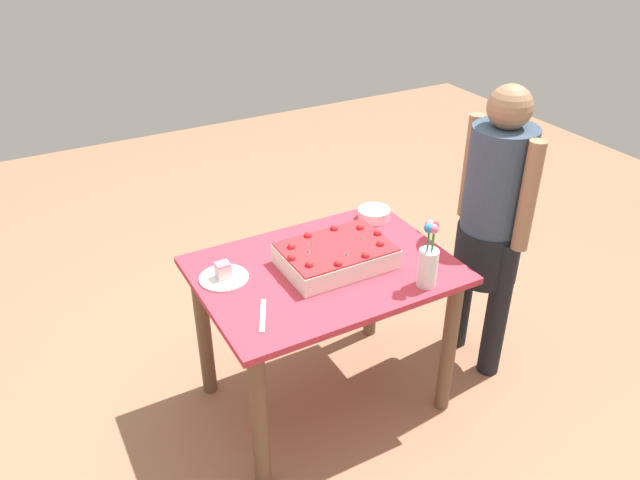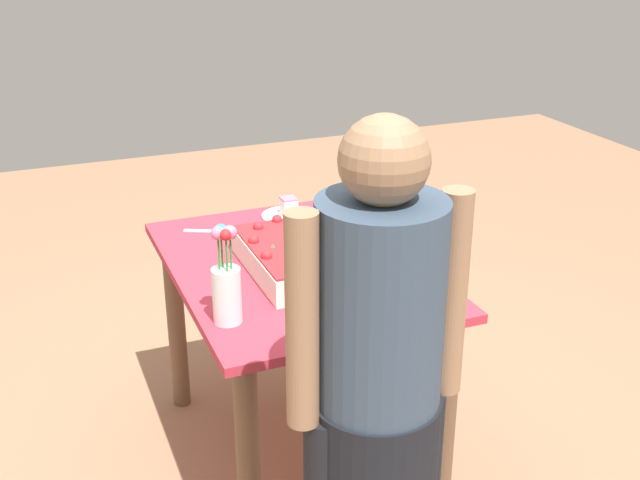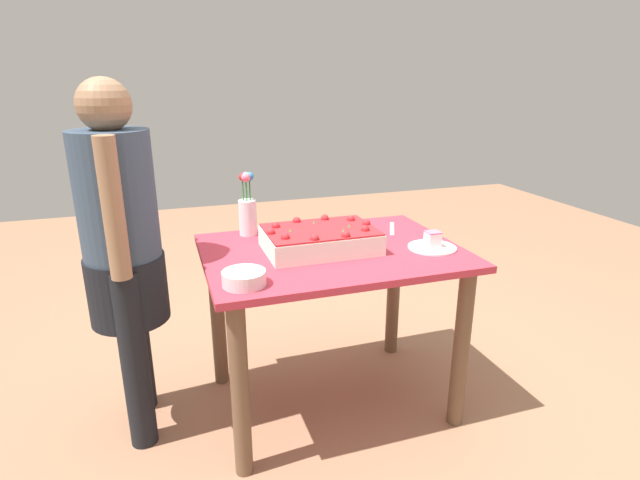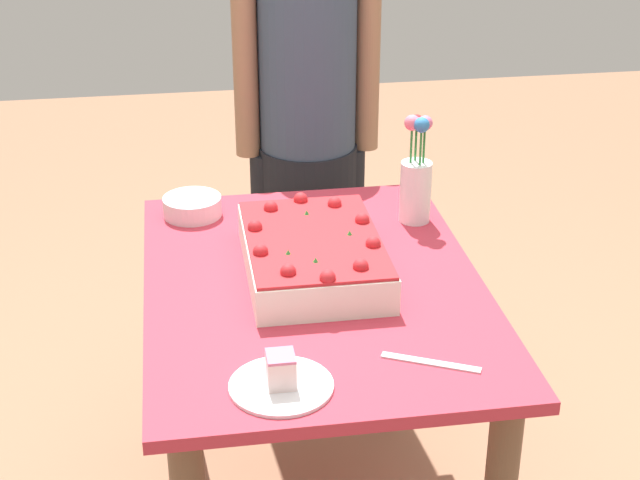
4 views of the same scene
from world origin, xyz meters
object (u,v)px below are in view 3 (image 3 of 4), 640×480
at_px(sheet_cake, 320,239).
at_px(person_standing, 122,243).
at_px(serving_plate_with_slice, 432,244).
at_px(fruit_bowl, 244,278).
at_px(cake_knife, 392,229).
at_px(flower_vase, 248,211).

relative_size(sheet_cake, person_standing, 0.32).
bearing_deg(serving_plate_with_slice, fruit_bowl, 9.41).
xyz_separation_m(cake_knife, flower_vase, (0.69, -0.13, 0.12)).
bearing_deg(fruit_bowl, flower_vase, -101.98).
distance_m(sheet_cake, cake_knife, 0.47).
xyz_separation_m(serving_plate_with_slice, flower_vase, (0.73, -0.45, 0.10)).
distance_m(serving_plate_with_slice, cake_knife, 0.32).
bearing_deg(fruit_bowl, cake_knife, -150.65).
distance_m(sheet_cake, flower_vase, 0.41).
distance_m(serving_plate_with_slice, fruit_bowl, 0.86).
bearing_deg(cake_knife, serving_plate_with_slice, -147.09).
distance_m(serving_plate_with_slice, person_standing, 1.29).
relative_size(sheet_cake, fruit_bowl, 2.98).
distance_m(serving_plate_with_slice, flower_vase, 0.86).
relative_size(cake_knife, flower_vase, 0.70).
xyz_separation_m(cake_knife, fruit_bowl, (0.81, 0.46, 0.02)).
height_order(sheet_cake, flower_vase, flower_vase).
bearing_deg(serving_plate_with_slice, person_standing, -10.59).
height_order(cake_knife, person_standing, person_standing).
bearing_deg(cake_knife, fruit_bowl, 145.37).
bearing_deg(person_standing, serving_plate_with_slice, -10.59).
bearing_deg(serving_plate_with_slice, cake_knife, -83.11).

